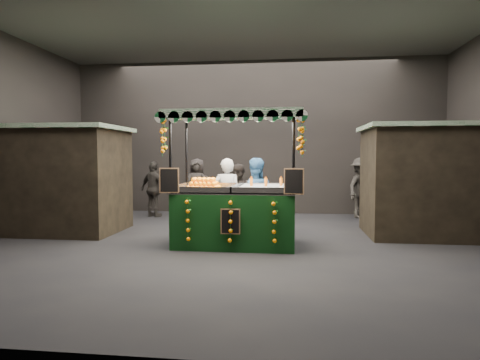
# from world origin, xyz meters

# --- Properties ---
(ground) EXTENTS (12.00, 12.00, 0.00)m
(ground) POSITION_xyz_m (0.00, 0.00, 0.00)
(ground) COLOR black
(ground) RESTS_ON ground
(market_hall) EXTENTS (12.10, 10.10, 5.05)m
(market_hall) POSITION_xyz_m (0.00, 0.00, 3.38)
(market_hall) COLOR black
(market_hall) RESTS_ON ground
(neighbour_stall_left) EXTENTS (3.00, 2.20, 2.60)m
(neighbour_stall_left) POSITION_xyz_m (-4.40, 1.00, 1.31)
(neighbour_stall_left) COLOR black
(neighbour_stall_left) RESTS_ON ground
(neighbour_stall_right) EXTENTS (3.00, 2.20, 2.60)m
(neighbour_stall_right) POSITION_xyz_m (4.40, 1.50, 1.31)
(neighbour_stall_right) COLOR black
(neighbour_stall_right) RESTS_ON ground
(juice_stall) EXTENTS (2.86, 1.68, 2.77)m
(juice_stall) POSITION_xyz_m (0.06, -0.12, 0.86)
(juice_stall) COLOR black
(juice_stall) RESTS_ON ground
(vendor_grey) EXTENTS (0.69, 0.48, 1.82)m
(vendor_grey) POSITION_xyz_m (-0.29, 0.95, 0.91)
(vendor_grey) COLOR gray
(vendor_grey) RESTS_ON ground
(vendor_blue) EXTENTS (1.02, 0.87, 1.83)m
(vendor_blue) POSITION_xyz_m (0.38, 0.86, 0.91)
(vendor_blue) COLOR #295385
(vendor_blue) RESTS_ON ground
(shopper_0) EXTENTS (0.71, 0.54, 1.73)m
(shopper_0) POSITION_xyz_m (-1.55, 3.27, 0.86)
(shopper_0) COLOR black
(shopper_0) RESTS_ON ground
(shopper_1) EXTENTS (1.01, 1.03, 1.67)m
(shopper_1) POSITION_xyz_m (-0.16, 2.02, 0.84)
(shopper_1) COLOR #292422
(shopper_1) RESTS_ON ground
(shopper_2) EXTENTS (1.08, 0.79, 1.71)m
(shopper_2) POSITION_xyz_m (-2.99, 3.73, 0.85)
(shopper_2) COLOR #2C2824
(shopper_2) RESTS_ON ground
(shopper_3) EXTENTS (1.27, 1.35, 1.83)m
(shopper_3) POSITION_xyz_m (3.32, 4.24, 0.92)
(shopper_3) COLOR #2C2824
(shopper_3) RESTS_ON ground
(shopper_4) EXTENTS (1.02, 0.82, 1.80)m
(shopper_4) POSITION_xyz_m (-1.57, 3.50, 0.90)
(shopper_4) COLOR black
(shopper_4) RESTS_ON ground
(shopper_5) EXTENTS (1.13, 1.71, 1.77)m
(shopper_5) POSITION_xyz_m (4.33, 2.25, 0.88)
(shopper_5) COLOR #2C2824
(shopper_5) RESTS_ON ground
(shopper_6) EXTENTS (0.55, 0.67, 1.60)m
(shopper_6) POSITION_xyz_m (0.04, 4.60, 0.80)
(shopper_6) COLOR #2A2622
(shopper_6) RESTS_ON ground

